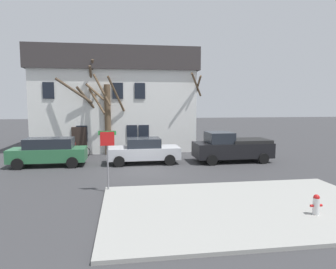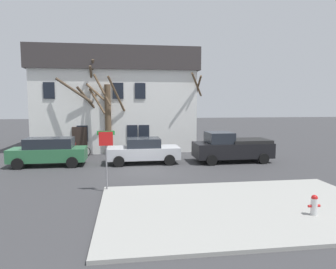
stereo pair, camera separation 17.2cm
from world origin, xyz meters
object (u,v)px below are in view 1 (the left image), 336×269
Objects in this scene: tree_bare_mid at (107,114)px; car_green_wagon at (49,152)px; tree_bare_near at (83,114)px; building_main at (116,100)px; tree_bare_far at (185,109)px; bicycle_leaning at (78,152)px; car_silver_sedan at (144,151)px; pickup_truck_black at (232,147)px; fire_hydrant at (316,204)px; street_sign_pole at (107,149)px.

tree_bare_mid is 5.46m from car_green_wagon.
building_main is at bearing 55.73° from tree_bare_near.
tree_bare_near is 5.03m from car_green_wagon.
building_main is at bearing 147.89° from tree_bare_far.
bicycle_leaning is at bearing -164.86° from tree_bare_mid.
car_silver_sedan is (2.48, -3.71, -2.25)m from tree_bare_mid.
bicycle_leaning is at bearing 161.70° from pickup_truck_black.
pickup_truck_black is (11.68, -0.29, 0.05)m from car_green_wagon.
building_main is 1.85× the size of tree_bare_near.
tree_bare_near is at bearing 122.96° from fire_hydrant.
car_green_wagon is (-1.61, -4.23, -2.18)m from tree_bare_near.
tree_bare_near reaches higher than car_silver_sedan.
tree_bare_mid reaches higher than street_sign_pole.
tree_bare_near is 1.18× the size of tree_bare_mid.
street_sign_pole is at bearing -77.65° from tree_bare_near.
tree_bare_mid is at bearing 154.34° from pickup_truck_black.
pickup_truck_black is at bearing -24.19° from tree_bare_near.
tree_bare_mid is at bearing 47.71° from car_green_wagon.
car_green_wagon is at bearing 122.34° from street_sign_pole.
car_green_wagon is at bearing 179.99° from car_silver_sedan.
car_green_wagon is at bearing 137.02° from fire_hydrant.
fire_hydrant is 16.55m from bicycle_leaning.
tree_bare_near is 17.46m from fire_hydrant.
street_sign_pole is at bearing -57.66° from car_green_wagon.
car_silver_sedan is at bearing -0.01° from car_green_wagon.
street_sign_pole reaches higher than car_green_wagon.
pickup_truck_black reaches higher than car_silver_sedan.
pickup_truck_black is (7.67, -8.04, -3.20)m from building_main.
pickup_truck_black is at bearing -64.34° from tree_bare_far.
car_green_wagon is 3.45m from bicycle_leaning.
tree_bare_far reaches higher than tree_bare_mid.
tree_bare_far is 6.19m from car_silver_sedan.
fire_hydrant is at bearing -93.85° from pickup_truck_black.
tree_bare_far reaches higher than car_green_wagon.
street_sign_pole is at bearing -90.52° from building_main.
tree_bare_near is 10.68m from street_sign_pole.
fire_hydrant is (7.64, -13.96, -2.60)m from tree_bare_mid.
tree_bare_near is at bearing -179.28° from tree_bare_far.
car_silver_sedan is at bearing 116.69° from fire_hydrant.
fire_hydrant is at bearing -57.04° from tree_bare_near.
building_main reaches higher than bicycle_leaning.
street_sign_pole reaches higher than pickup_truck_black.
street_sign_pole is at bearing -107.78° from car_silver_sedan.
building_main is 2.18× the size of tree_bare_mid.
pickup_truck_black is at bearing 86.15° from fire_hydrant.
tree_bare_near is (-2.40, -3.52, -1.08)m from building_main.
car_silver_sedan is (5.85, -0.00, -0.08)m from car_green_wagon.
car_silver_sedan is 5.55m from bicycle_leaning.
bicycle_leaning is (-9.71, 13.40, -0.11)m from fire_hydrant.
car_green_wagon is at bearing 178.59° from pickup_truck_black.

